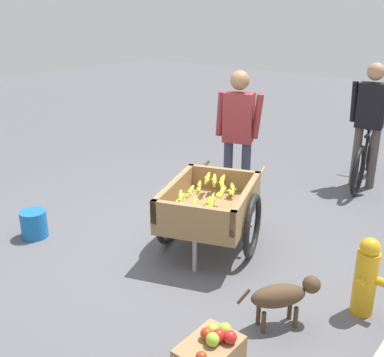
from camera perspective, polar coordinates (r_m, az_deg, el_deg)
ground_plane at (r=4.93m, az=-1.36°, el=-8.12°), size 24.00×24.00×0.00m
fruit_cart at (r=4.70m, az=2.14°, el=-3.62°), size 1.81×1.28×0.71m
vendor_person at (r=5.57m, az=5.62°, el=6.17°), size 0.30×0.54×1.65m
bicycle at (r=6.90m, az=20.31°, el=2.29°), size 1.65×0.46×0.85m
cyclist_person at (r=6.59m, az=20.75°, el=7.25°), size 0.25×0.54×1.66m
dog at (r=3.77m, az=10.97°, el=-13.68°), size 0.56×0.45×0.40m
fire_hydrant at (r=4.04m, az=20.30°, el=-11.06°), size 0.25×0.25×0.67m
plastic_bucket at (r=5.32m, az=-18.56°, el=-5.24°), size 0.28×0.28×0.29m
apple_crate at (r=3.41m, az=2.25°, el=-20.41°), size 0.44×0.32×0.32m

